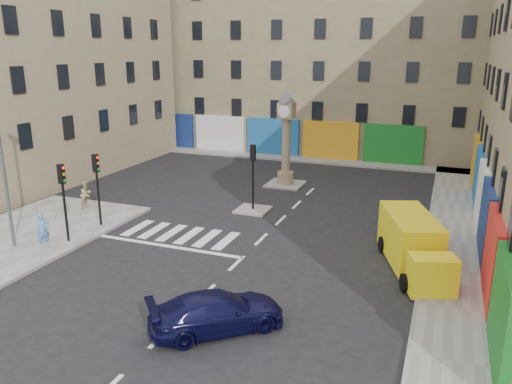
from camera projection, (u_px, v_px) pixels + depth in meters
The scene contains 16 objects.
ground at pixel (227, 273), 20.53m from camera, with size 120.00×120.00×0.00m, color black.
sidewalk_right at pixel (454, 221), 26.46m from camera, with size 2.60×30.00×0.15m, color gray.
sidewalk_far at pixel (293, 158), 41.80m from camera, with size 32.00×2.40×0.15m, color gray.
island_near at pixel (253, 210), 28.38m from camera, with size 1.80×1.80×0.12m, color gray.
island_far at pixel (285, 184), 33.76m from camera, with size 2.40×2.40×0.12m, color gray.
building_far at pixel (314, 53), 44.68m from camera, with size 32.00×10.00×17.00m, color #887C5B.
building_left at pixel (53, 69), 35.81m from camera, with size 8.00×20.00×15.00m, color #8D795C.
traffic_light_left_near at pixel (63, 190), 22.86m from camera, with size 0.28×0.22×3.70m.
traffic_light_left_far at pixel (97, 178), 25.02m from camera, with size 0.28×0.22×3.70m.
traffic_light_island at pixel (253, 166), 27.68m from camera, with size 0.28×0.22×3.70m.
lamp_post at pixel (0, 146), 21.67m from camera, with size 0.50×0.25×8.30m.
clock_pillar at pixel (286, 133), 32.79m from camera, with size 1.20×1.20×6.10m.
navy_sedan at pixel (217, 312), 16.20m from camera, with size 1.80×4.44×1.29m, color black.
yellow_van at pixel (413, 244), 20.79m from camera, with size 3.57×6.05×2.11m.
pedestrian_blue at pixel (43, 230), 22.63m from camera, with size 0.59×0.38×1.61m, color #5782C6.
pedestrian_tan at pixel (86, 194), 28.30m from camera, with size 0.76×0.59×1.57m, color tan.
Camera 1 is at (7.89, -17.13, 8.86)m, focal length 35.00 mm.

